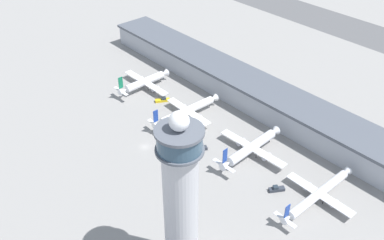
% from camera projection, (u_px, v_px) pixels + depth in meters
% --- Properties ---
extents(ground_plane, '(1000.00, 1000.00, 0.00)m').
position_uv_depth(ground_plane, '(145.00, 147.00, 211.87)').
color(ground_plane, gray).
extents(terminal_building, '(218.59, 25.00, 14.46)m').
position_uv_depth(terminal_building, '(242.00, 86.00, 245.70)').
color(terminal_building, '#A3A8B2').
rests_on(terminal_building, ground).
extents(runway_strip, '(327.89, 44.00, 0.01)m').
position_uv_depth(runway_strip, '(366.00, 34.00, 324.93)').
color(runway_strip, '#515154').
rests_on(runway_strip, ground).
extents(control_tower, '(14.98, 14.98, 65.86)m').
position_uv_depth(control_tower, '(181.00, 198.00, 138.43)').
color(control_tower, '#BCBCC1').
rests_on(control_tower, ground).
extents(airplane_gate_alpha, '(37.79, 35.67, 14.05)m').
position_uv_depth(airplane_gate_alpha, '(145.00, 82.00, 255.34)').
color(airplane_gate_alpha, white).
rests_on(airplane_gate_alpha, ground).
extents(airplane_gate_bravo, '(32.34, 43.34, 13.65)m').
position_uv_depth(airplane_gate_bravo, '(187.00, 111.00, 229.78)').
color(airplane_gate_bravo, white).
rests_on(airplane_gate_bravo, ground).
extents(airplane_gate_charlie, '(37.73, 40.80, 14.13)m').
position_uv_depth(airplane_gate_charlie, '(251.00, 148.00, 204.05)').
color(airplane_gate_charlie, silver).
rests_on(airplane_gate_charlie, ground).
extents(airplane_gate_delta, '(32.26, 45.57, 11.92)m').
position_uv_depth(airplane_gate_delta, '(318.00, 194.00, 179.44)').
color(airplane_gate_delta, silver).
rests_on(airplane_gate_delta, ground).
extents(service_truck_catering, '(5.54, 7.16, 2.70)m').
position_uv_depth(service_truck_catering, '(277.00, 189.00, 186.17)').
color(service_truck_catering, black).
rests_on(service_truck_catering, ground).
extents(service_truck_fuel, '(6.24, 8.49, 2.53)m').
position_uv_depth(service_truck_fuel, '(163.00, 100.00, 245.84)').
color(service_truck_fuel, black).
rests_on(service_truck_fuel, ground).
extents(service_truck_baggage, '(4.83, 6.62, 2.62)m').
position_uv_depth(service_truck_baggage, '(201.00, 148.00, 209.46)').
color(service_truck_baggage, black).
rests_on(service_truck_baggage, ground).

